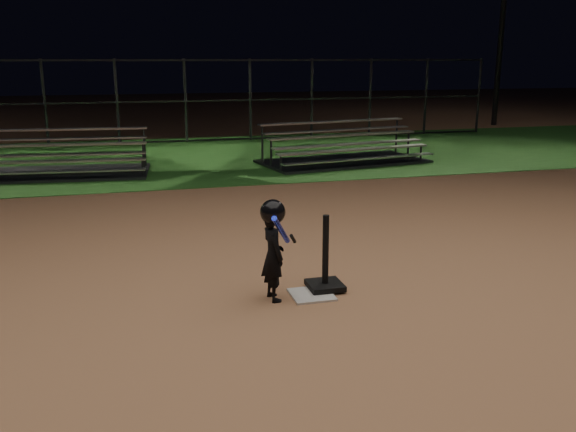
# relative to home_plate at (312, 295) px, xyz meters

# --- Properties ---
(ground) EXTENTS (80.00, 80.00, 0.00)m
(ground) POSITION_rel_home_plate_xyz_m (0.00, 0.00, -0.01)
(ground) COLOR #AD754E
(ground) RESTS_ON ground
(grass_strip) EXTENTS (60.00, 8.00, 0.01)m
(grass_strip) POSITION_rel_home_plate_xyz_m (0.00, 10.00, -0.01)
(grass_strip) COLOR #20511A
(grass_strip) RESTS_ON ground
(home_plate) EXTENTS (0.45, 0.45, 0.02)m
(home_plate) POSITION_rel_home_plate_xyz_m (0.00, 0.00, 0.00)
(home_plate) COLOR beige
(home_plate) RESTS_ON ground
(batting_tee) EXTENTS (0.38, 0.38, 0.84)m
(batting_tee) POSITION_rel_home_plate_xyz_m (0.20, 0.13, 0.17)
(batting_tee) COLOR black
(batting_tee) RESTS_ON home_plate
(child_batter) EXTENTS (0.41, 0.62, 1.10)m
(child_batter) POSITION_rel_home_plate_xyz_m (-0.43, 0.01, 0.57)
(child_batter) COLOR black
(child_batter) RESTS_ON ground
(bleacher_left) EXTENTS (4.11, 2.28, 0.97)m
(bleacher_left) POSITION_rel_home_plate_xyz_m (-3.36, 8.23, 0.19)
(bleacher_left) COLOR #B9B9BE
(bleacher_left) RESTS_ON ground
(bleacher_right) EXTENTS (4.28, 2.59, 0.98)m
(bleacher_right) POSITION_rel_home_plate_xyz_m (3.34, 8.13, 0.19)
(bleacher_right) COLOR silver
(bleacher_right) RESTS_ON ground
(backstop_fence) EXTENTS (20.08, 0.08, 2.50)m
(backstop_fence) POSITION_rel_home_plate_xyz_m (0.00, 13.00, 1.24)
(backstop_fence) COLOR #38383D
(backstop_fence) RESTS_ON ground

